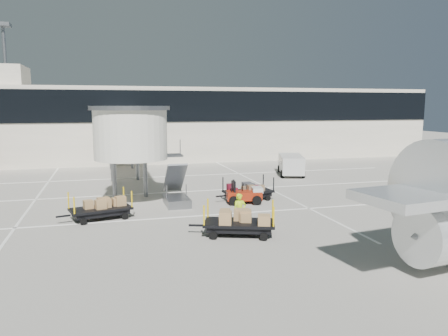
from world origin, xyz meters
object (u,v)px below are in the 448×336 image
at_px(box_cart_near, 237,222).
at_px(minivan, 291,163).
at_px(suitcase_cart, 248,192).
at_px(box_cart_far, 101,209).
at_px(ground_worker, 240,211).
at_px(baggage_tug, 245,195).

bearing_deg(box_cart_near, minivan, 78.66).
bearing_deg(suitcase_cart, box_cart_near, -120.55).
bearing_deg(box_cart_far, ground_worker, -44.39).
relative_size(box_cart_near, box_cart_far, 1.04).
xyz_separation_m(box_cart_near, ground_worker, (0.48, 1.11, 0.23)).
height_order(suitcase_cart, box_cart_far, box_cart_far).
height_order(box_cart_near, minivan, minivan).
distance_m(box_cart_near, ground_worker, 1.23).
distance_m(baggage_tug, box_cart_near, 6.93).
bearing_deg(baggage_tug, box_cart_near, -101.24).
bearing_deg(minivan, ground_worker, -104.26).
xyz_separation_m(baggage_tug, box_cart_near, (-2.51, -6.46, 0.13)).
relative_size(baggage_tug, ground_worker, 1.32).
relative_size(box_cart_far, minivan, 0.80).
height_order(box_cart_far, ground_worker, ground_worker).
bearing_deg(box_cart_near, ground_worker, 86.88).
distance_m(baggage_tug, suitcase_cart, 1.02).
distance_m(baggage_tug, minivan, 12.34).
xyz_separation_m(suitcase_cart, ground_worker, (-2.54, -6.23, 0.34)).
distance_m(box_cart_near, minivan, 19.09).
bearing_deg(suitcase_cart, box_cart_far, -172.68).
height_order(suitcase_cart, minivan, minivan).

